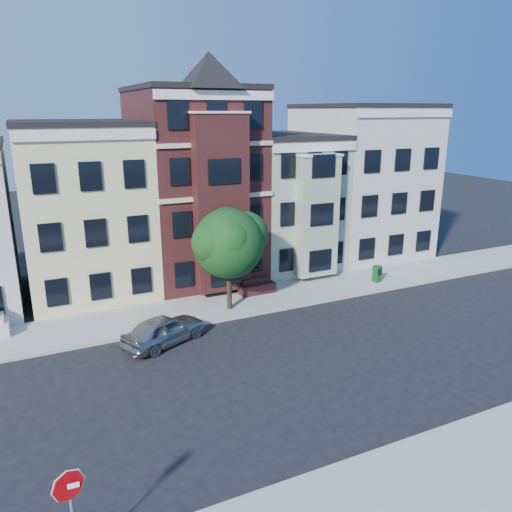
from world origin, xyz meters
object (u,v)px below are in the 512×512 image
parked_car (164,330)px  newspaper_box (377,274)px  street_tree (229,248)px  stop_sign (72,512)px

parked_car → newspaper_box: parked_car is taller
parked_car → street_tree: bearing=-84.9°
parked_car → stop_sign: (-5.24, -11.12, 0.95)m
parked_car → stop_sign: size_ratio=1.40×
stop_sign → newspaper_box: bearing=37.6°
newspaper_box → stop_sign: 24.25m
street_tree → newspaper_box: (10.37, 0.12, -2.99)m
street_tree → parked_car: bearing=-151.0°
street_tree → parked_car: street_tree is taller
newspaper_box → street_tree: bearing=167.0°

